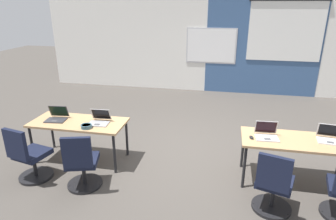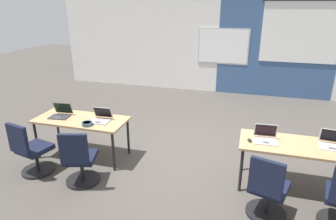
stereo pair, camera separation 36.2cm
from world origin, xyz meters
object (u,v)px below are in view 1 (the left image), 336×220
(laptop_near_left_inner, at_px, (99,120))
(chair_near_right_inner, at_px, (273,187))
(desk_near_left, at_px, (79,125))
(desk_near_right, at_px, (297,144))
(laptop_near_right_end, at_px, (330,137))
(laptop_near_right_inner, at_px, (266,134))
(laptop_near_left_end, at_px, (57,117))
(snack_bowl, at_px, (86,126))
(chair_near_left_inner, at_px, (82,166))
(chair_near_left_end, at_px, (29,158))
(mouse_near_right_inner, at_px, (251,137))

(laptop_near_left_inner, distance_m, chair_near_right_inner, 2.87)
(laptop_near_left_inner, bearing_deg, desk_near_left, 178.02)
(desk_near_right, xyz_separation_m, laptop_near_right_end, (0.45, 0.07, 0.11))
(laptop_near_right_inner, bearing_deg, laptop_near_left_end, 176.37)
(desk_near_left, bearing_deg, laptop_near_left_end, 179.27)
(laptop_near_right_end, xyz_separation_m, snack_bowl, (-3.69, -0.30, -0.01))
(desk_near_left, bearing_deg, desk_near_right, 0.00)
(desk_near_left, relative_size, chair_near_right_inner, 1.74)
(laptop_near_left_inner, distance_m, laptop_near_right_inner, 2.68)
(chair_near_left_inner, height_order, chair_near_left_end, same)
(laptop_near_left_inner, xyz_separation_m, chair_near_left_end, (-0.84, -0.76, -0.39))
(desk_near_left, relative_size, laptop_near_right_end, 4.41)
(chair_near_right_inner, height_order, snack_bowl, chair_near_right_inner)
(chair_near_left_inner, relative_size, mouse_near_right_inner, 8.18)
(laptop_near_right_inner, bearing_deg, laptop_near_left_inner, 176.22)
(laptop_near_left_inner, distance_m, chair_near_left_end, 1.20)
(laptop_near_left_inner, relative_size, laptop_near_right_inner, 1.01)
(laptop_near_left_end, distance_m, laptop_near_right_inner, 3.46)
(desk_near_right, xyz_separation_m, laptop_near_left_inner, (-3.12, 0.01, 0.11))
(snack_bowl, bearing_deg, chair_near_right_inner, -11.03)
(laptop_near_left_end, height_order, chair_near_left_end, laptop_near_left_end)
(laptop_near_right_end, xyz_separation_m, mouse_near_right_inner, (-1.11, -0.15, -0.03))
(desk_near_right, height_order, snack_bowl, snack_bowl)
(mouse_near_right_inner, xyz_separation_m, snack_bowl, (-2.58, -0.15, 0.02))
(laptop_near_left_end, distance_m, chair_near_left_end, 0.85)
(laptop_near_left_inner, distance_m, snack_bowl, 0.27)
(desk_near_left, height_order, chair_near_left_end, chair_near_left_end)
(laptop_near_left_inner, relative_size, chair_near_left_inner, 0.38)
(chair_near_left_inner, bearing_deg, desk_near_left, -77.27)
(chair_near_left_end, xyz_separation_m, laptop_near_right_inner, (3.52, 0.75, 0.39))
(chair_near_left_end, xyz_separation_m, snack_bowl, (0.73, 0.52, 0.38))
(laptop_near_left_inner, height_order, chair_near_right_inner, laptop_near_left_inner)
(laptop_near_right_inner, relative_size, chair_near_right_inner, 0.38)
(desk_near_right, relative_size, laptop_near_left_inner, 4.57)
(laptop_near_left_end, distance_m, laptop_near_right_end, 4.35)
(desk_near_left, bearing_deg, snack_bowl, -41.21)
(desk_near_right, xyz_separation_m, snack_bowl, (-3.24, -0.23, 0.10))
(desk_near_right, bearing_deg, snack_bowl, -175.97)
(desk_near_left, distance_m, laptop_near_right_end, 3.95)
(desk_near_right, distance_m, laptop_near_left_inner, 3.12)
(desk_near_left, xyz_separation_m, laptop_near_left_inner, (0.38, 0.01, 0.11))
(desk_near_left, height_order, desk_near_right, same)
(snack_bowl, bearing_deg, chair_near_left_end, -144.43)
(desk_near_right, height_order, chair_near_left_inner, chair_near_left_inner)
(chair_near_left_end, bearing_deg, chair_near_left_inner, -170.44)
(desk_near_left, height_order, laptop_near_left_end, laptop_near_left_end)
(laptop_near_right_inner, xyz_separation_m, chair_near_right_inner, (0.05, -0.79, -0.39))
(desk_near_left, bearing_deg, laptop_near_right_end, 1.02)
(laptop_near_right_end, relative_size, mouse_near_right_inner, 3.23)
(chair_near_left_inner, xyz_separation_m, laptop_near_right_inner, (2.63, 0.79, 0.39))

